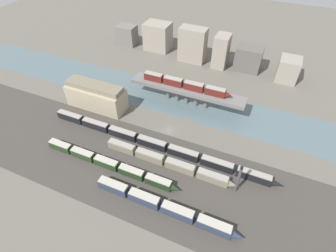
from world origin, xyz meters
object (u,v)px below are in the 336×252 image
at_px(train_yard_far, 168,162).
at_px(warehouse_building, 96,96).
at_px(train_yard_near, 164,207).
at_px(train_on_bridge, 186,85).
at_px(train_yard_mid, 109,164).
at_px(signal_tower, 238,179).
at_px(train_yard_outer, 155,144).

distance_m(train_yard_far, warehouse_building, 50.84).
relative_size(train_yard_far, warehouse_building, 1.89).
xyz_separation_m(train_yard_near, warehouse_building, (-52.78, 38.31, 4.12)).
xyz_separation_m(train_on_bridge, warehouse_building, (-38.01, -19.91, -4.41)).
height_order(train_yard_near, train_yard_mid, train_yard_near).
height_order(train_yard_near, warehouse_building, warehouse_building).
relative_size(train_yard_far, signal_tower, 3.97).
distance_m(train_yard_near, warehouse_building, 65.35).
bearing_deg(train_yard_near, train_yard_far, 109.61).
relative_size(warehouse_building, signal_tower, 2.10).
bearing_deg(train_yard_far, train_yard_near, -70.39).
height_order(train_on_bridge, train_yard_outer, train_on_bridge).
bearing_deg(train_yard_mid, train_on_bridge, 76.41).
height_order(train_yard_near, train_yard_outer, train_yard_near).
height_order(train_on_bridge, train_yard_mid, train_on_bridge).
bearing_deg(train_on_bridge, train_yard_mid, -103.59).
height_order(train_yard_near, signal_tower, signal_tower).
bearing_deg(train_yard_near, warehouse_building, 144.03).
xyz_separation_m(warehouse_building, signal_tower, (72.88, -21.41, 0.60)).
height_order(warehouse_building, signal_tower, signal_tower).
bearing_deg(train_on_bridge, train_yard_outer, -90.72).
bearing_deg(train_yard_far, train_yard_mid, -154.51).
bearing_deg(train_yard_outer, warehouse_building, 159.91).
bearing_deg(warehouse_building, train_yard_mid, -49.28).
bearing_deg(warehouse_building, train_on_bridge, 27.64).
xyz_separation_m(train_on_bridge, train_yard_near, (14.77, -58.22, -8.53)).
distance_m(train_yard_mid, train_yard_far, 22.67).
distance_m(train_on_bridge, warehouse_building, 43.13).
relative_size(train_yard_near, train_yard_far, 0.96).
height_order(train_yard_mid, signal_tower, signal_tower).
bearing_deg(train_on_bridge, warehouse_building, -152.36).
relative_size(train_yard_mid, train_yard_outer, 0.57).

